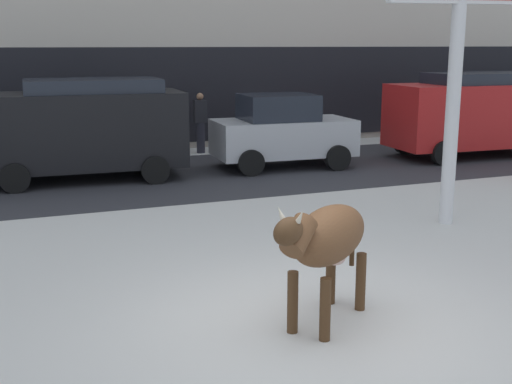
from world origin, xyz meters
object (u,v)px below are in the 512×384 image
object	(u,v)px
car_red_van	(473,112)
car_black_van	(83,127)
cow_brown	(327,239)
pedestrian_by_cars	(200,123)
pedestrian_far_left	(162,124)
car_silver_hatchback	(282,131)

from	to	relation	value
car_red_van	car_black_van	bearing A→B (deg)	176.93
cow_brown	pedestrian_by_cars	bearing A→B (deg)	79.95
car_red_van	pedestrian_far_left	size ratio (longest dim) A/B	2.71
cow_brown	car_black_van	xyz separation A→B (m)	(-1.49, 9.26, 0.25)
cow_brown	car_red_van	size ratio (longest dim) A/B	0.37
pedestrian_by_cars	car_black_van	bearing A→B (deg)	-142.55
car_black_van	car_red_van	distance (m)	10.51
car_red_van	pedestrian_far_left	bearing A→B (deg)	157.37
cow_brown	pedestrian_by_cars	world-z (taller)	pedestrian_by_cars
car_black_van	pedestrian_by_cars	bearing A→B (deg)	37.45
pedestrian_by_cars	pedestrian_far_left	world-z (taller)	same
car_silver_hatchback	car_red_van	bearing A→B (deg)	-4.01
pedestrian_by_cars	car_red_van	bearing A→B (deg)	-25.87
pedestrian_far_left	cow_brown	bearing A→B (deg)	-94.80
car_red_van	pedestrian_by_cars	world-z (taller)	car_red_van
car_silver_hatchback	pedestrian_far_left	world-z (taller)	car_silver_hatchback
pedestrian_far_left	car_silver_hatchback	bearing A→B (deg)	-50.80
cow_brown	car_red_van	distance (m)	12.52
cow_brown	pedestrian_by_cars	xyz separation A→B (m)	(2.13, 12.03, -0.11)
pedestrian_by_cars	car_silver_hatchback	bearing A→B (deg)	-66.53
cow_brown	car_silver_hatchback	world-z (taller)	car_silver_hatchback
car_black_van	car_red_van	bearing A→B (deg)	-3.07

